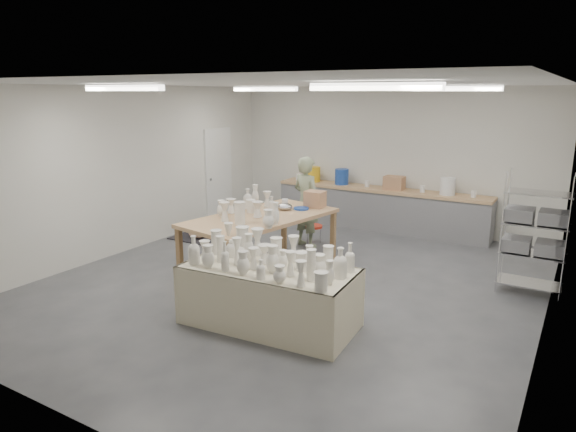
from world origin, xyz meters
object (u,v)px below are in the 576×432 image
Objects in this scene: potter at (307,202)px; red_stool at (313,227)px; work_table at (263,215)px; drying_table at (269,292)px.

red_stool is (-0.00, 0.27, -0.55)m from potter.
work_table is 1.62m from potter.
potter is at bearing 103.24° from work_table.
red_stool is at bearing 105.55° from drying_table.
potter is 3.84× the size of red_stool.
red_stool is (-0.08, 1.88, -0.64)m from work_table.
work_table is at bearing 121.42° from drying_table.
potter reaches higher than drying_table.
drying_table is at bearing -44.45° from work_table.
work_table is at bearing 109.09° from potter.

